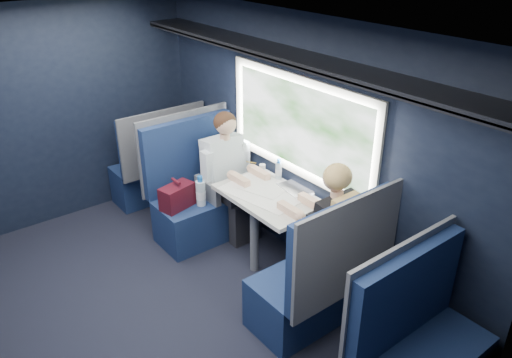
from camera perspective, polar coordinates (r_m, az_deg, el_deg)
ground at (r=4.45m, az=-9.49°, el=-14.31°), size 2.80×4.20×0.01m
room_shell at (r=3.68m, az=-10.89°, el=3.59°), size 3.00×4.40×2.40m
table at (r=4.53m, az=1.33°, el=-2.78°), size 0.62×1.00×0.74m
seat_bay_near at (r=5.17m, az=-6.48°, el=-2.01°), size 1.04×0.62×1.26m
seat_bay_far at (r=4.03m, az=7.23°, el=-11.50°), size 1.04×0.62×1.26m
seat_row_front at (r=5.92m, az=-11.11°, el=1.36°), size 1.04×0.51×1.16m
seat_row_back at (r=3.62m, az=17.99°, el=-18.27°), size 1.04×0.51×1.16m
man at (r=5.03m, az=-3.07°, el=1.09°), size 0.53×0.56×1.32m
woman at (r=4.09m, az=8.35°, el=-5.53°), size 0.53×0.56×1.32m
papers at (r=4.56m, az=1.07°, el=-1.39°), size 0.65×0.83×0.01m
laptop at (r=4.63m, az=5.11°, el=-0.22°), size 0.27×0.34×0.24m
bottle_small at (r=4.76m, az=2.60°, el=1.01°), size 0.06×0.06×0.21m
cup at (r=4.91m, az=0.73°, el=1.24°), size 0.06×0.06×0.08m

